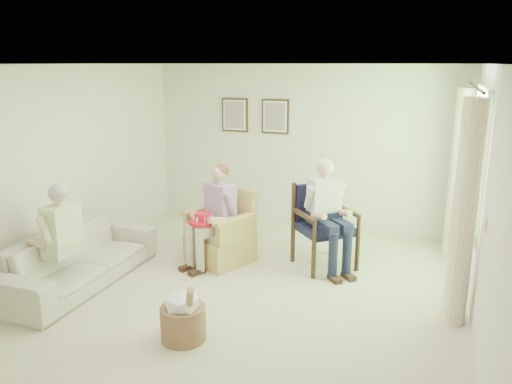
% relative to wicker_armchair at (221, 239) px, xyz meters
% --- Properties ---
extents(floor, '(5.50, 5.50, 0.00)m').
position_rel_wicker_armchair_xyz_m(floor, '(0.61, -0.87, -0.31)').
color(floor, beige).
rests_on(floor, ground).
extents(back_wall, '(5.00, 0.04, 2.60)m').
position_rel_wicker_armchair_xyz_m(back_wall, '(0.61, 1.88, 0.99)').
color(back_wall, silver).
rests_on(back_wall, ground).
extents(front_wall, '(5.00, 0.04, 2.60)m').
position_rel_wicker_armchair_xyz_m(front_wall, '(0.61, -3.62, 0.99)').
color(front_wall, silver).
rests_on(front_wall, ground).
extents(left_wall, '(0.04, 5.50, 2.60)m').
position_rel_wicker_armchair_xyz_m(left_wall, '(-1.89, -0.87, 0.99)').
color(left_wall, silver).
rests_on(left_wall, ground).
extents(right_wall, '(0.04, 5.50, 2.60)m').
position_rel_wicker_armchair_xyz_m(right_wall, '(3.11, -0.87, 0.99)').
color(right_wall, silver).
rests_on(right_wall, ground).
extents(ceiling, '(5.00, 5.50, 0.02)m').
position_rel_wicker_armchair_xyz_m(ceiling, '(0.61, -0.87, 2.29)').
color(ceiling, white).
rests_on(ceiling, back_wall).
extents(window, '(0.13, 2.50, 1.63)m').
position_rel_wicker_armchair_xyz_m(window, '(3.07, 0.33, 1.28)').
color(window, '#2D6B23').
rests_on(window, right_wall).
extents(curtain_left, '(0.34, 0.34, 2.30)m').
position_rel_wicker_armchair_xyz_m(curtain_left, '(2.94, -0.65, 0.84)').
color(curtain_left, '#F2E1BE').
rests_on(curtain_left, ground).
extents(curtain_right, '(0.34, 0.34, 2.30)m').
position_rel_wicker_armchair_xyz_m(curtain_right, '(2.94, 1.31, 0.84)').
color(curtain_right, '#F2E1BE').
rests_on(curtain_right, ground).
extents(framed_print_left, '(0.45, 0.05, 0.55)m').
position_rel_wicker_armchair_xyz_m(framed_print_left, '(-0.54, 1.84, 1.47)').
color(framed_print_left, '#382114').
rests_on(framed_print_left, back_wall).
extents(framed_print_right, '(0.45, 0.05, 0.55)m').
position_rel_wicker_armchair_xyz_m(framed_print_right, '(0.16, 1.84, 1.47)').
color(framed_print_right, '#382114').
rests_on(framed_print_right, back_wall).
extents(wicker_armchair, '(0.76, 0.75, 0.97)m').
position_rel_wicker_armchair_xyz_m(wicker_armchair, '(0.00, 0.00, 0.00)').
color(wicker_armchair, tan).
rests_on(wicker_armchair, ground).
extents(wood_armchair, '(0.69, 0.65, 1.07)m').
position_rel_wicker_armchair_xyz_m(wood_armchair, '(1.35, 0.38, 0.28)').
color(wood_armchair, black).
rests_on(wood_armchair, ground).
extents(sofa, '(2.19, 0.86, 0.64)m').
position_rel_wicker_armchair_xyz_m(sofa, '(-1.34, -1.25, 0.01)').
color(sofa, beige).
rests_on(sofa, ground).
extents(person_wicker, '(0.40, 0.62, 1.32)m').
position_rel_wicker_armchair_xyz_m(person_wicker, '(-0.00, -0.13, 0.45)').
color(person_wicker, beige).
rests_on(person_wicker, ground).
extents(person_dark, '(0.40, 0.63, 1.42)m').
position_rel_wicker_armchair_xyz_m(person_dark, '(1.35, 0.20, 0.53)').
color(person_dark, '#181B36').
rests_on(person_dark, ground).
extents(person_sofa, '(0.42, 0.63, 1.29)m').
position_rel_wicker_armchair_xyz_m(person_sofa, '(-1.34, -1.56, 0.43)').
color(person_sofa, beige).
rests_on(person_sofa, ground).
extents(red_hat, '(0.35, 0.35, 0.14)m').
position_rel_wicker_armchair_xyz_m(red_hat, '(-0.11, -0.31, 0.35)').
color(red_hat, red).
rests_on(red_hat, person_wicker).
extents(hatbox, '(0.54, 0.54, 0.64)m').
position_rel_wicker_armchair_xyz_m(hatbox, '(0.47, -1.97, -0.06)').
color(hatbox, tan).
rests_on(hatbox, ground).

